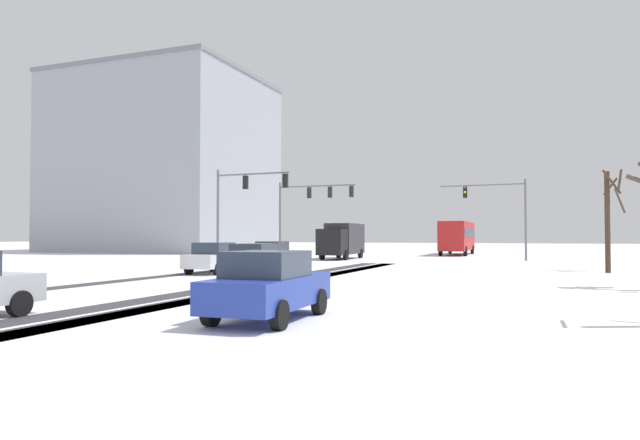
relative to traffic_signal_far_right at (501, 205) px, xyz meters
name	(u,v)px	position (x,y,z in m)	size (l,w,h in m)	color
wheel_track_left_lane	(137,279)	(-14.26, -26.61, -4.47)	(1.14, 36.40, 0.01)	#38383D
wheel_track_right_lane	(250,283)	(-8.47, -26.61, -4.47)	(1.11, 36.40, 0.01)	#38383D
wheel_track_center	(279,284)	(-7.12, -26.61, -4.47)	(1.13, 36.40, 0.01)	#38383D
wheel_track_oncoming	(282,284)	(-7.02, -26.61, -4.47)	(0.94, 36.40, 0.01)	#38383D
sidewalk_kerb_right	(556,296)	(3.29, -28.26, -4.41)	(4.00, 36.40, 0.12)	white
traffic_signal_far_right	(501,205)	(0.00, 0.00, 0.00)	(6.78, 0.41, 6.50)	slate
traffic_signal_far_left	(310,202)	(-14.94, -4.06, 0.34)	(6.81, 0.40, 6.50)	slate
traffic_signal_near_left	(242,196)	(-15.78, -14.10, 0.15)	(5.49, 0.46, 6.50)	slate
car_yellow_cab_lead	(273,254)	(-13.00, -15.02, -3.65)	(1.99, 4.18, 1.62)	yellow
car_white_second	(215,258)	(-13.06, -21.89, -3.65)	(1.99, 4.18, 1.62)	silver
car_dark_green_third	(255,261)	(-9.25, -24.69, -3.65)	(2.01, 4.19, 1.62)	#194C2D
car_blue_fourth	(268,285)	(-3.13, -35.70, -3.65)	(1.95, 4.16, 1.62)	#233899
bus_oncoming	(457,236)	(-5.01, 12.29, -2.48)	(2.79, 11.03, 3.38)	#B21E1E
box_truck_delivery	(342,240)	(-12.84, -1.87, -2.84)	(2.53, 7.48, 3.02)	black
bare_tree_sidewalk_far	(609,216)	(6.31, -14.06, -1.47)	(1.23, 1.56, 5.46)	#423023
office_building_far_left_block	(165,165)	(-41.77, 12.60, 6.57)	(23.89, 20.27, 22.07)	#9399A3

